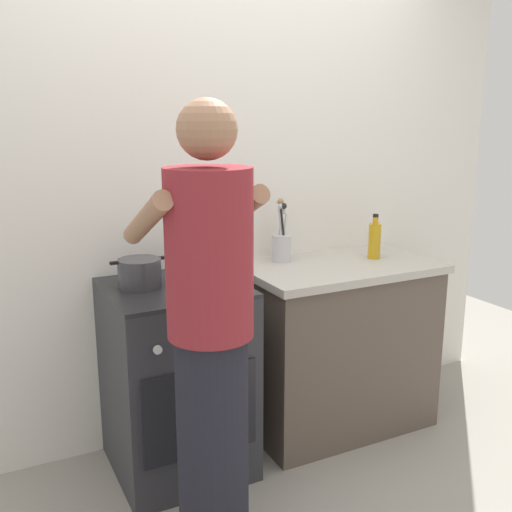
{
  "coord_description": "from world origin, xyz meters",
  "views": [
    {
      "loc": [
        -1.17,
        -2.29,
        1.64
      ],
      "look_at": [
        0.05,
        0.12,
        1.0
      ],
      "focal_mm": 41.37,
      "sensor_mm": 36.0,
      "label": 1
    }
  ],
  "objects_px": {
    "mixing_bowl": "(205,273)",
    "person": "(210,345)",
    "utensil_crock": "(282,242)",
    "stove_range": "(177,378)",
    "oil_bottle": "(375,240)",
    "pot": "(140,273)"
  },
  "relations": [
    {
      "from": "pot",
      "to": "stove_range",
      "type": "bearing_deg",
      "value": -18.27
    },
    {
      "from": "person",
      "to": "mixing_bowl",
      "type": "bearing_deg",
      "value": 69.41
    },
    {
      "from": "pot",
      "to": "utensil_crock",
      "type": "height_order",
      "value": "utensil_crock"
    },
    {
      "from": "stove_range",
      "to": "pot",
      "type": "relative_size",
      "value": 3.49
    },
    {
      "from": "pot",
      "to": "utensil_crock",
      "type": "bearing_deg",
      "value": 9.92
    },
    {
      "from": "oil_bottle",
      "to": "pot",
      "type": "bearing_deg",
      "value": 178.68
    },
    {
      "from": "utensil_crock",
      "to": "person",
      "type": "bearing_deg",
      "value": -132.17
    },
    {
      "from": "stove_range",
      "to": "utensil_crock",
      "type": "height_order",
      "value": "utensil_crock"
    },
    {
      "from": "stove_range",
      "to": "person",
      "type": "xyz_separation_m",
      "value": [
        -0.09,
        -0.64,
        0.41
      ]
    },
    {
      "from": "pot",
      "to": "mixing_bowl",
      "type": "height_order",
      "value": "pot"
    },
    {
      "from": "stove_range",
      "to": "mixing_bowl",
      "type": "relative_size",
      "value": 3.48
    },
    {
      "from": "pot",
      "to": "utensil_crock",
      "type": "relative_size",
      "value": 0.78
    },
    {
      "from": "mixing_bowl",
      "to": "utensil_crock",
      "type": "height_order",
      "value": "utensil_crock"
    },
    {
      "from": "stove_range",
      "to": "utensil_crock",
      "type": "bearing_deg",
      "value": 15.77
    },
    {
      "from": "person",
      "to": "utensil_crock",
      "type": "bearing_deg",
      "value": 47.83
    },
    {
      "from": "oil_bottle",
      "to": "person",
      "type": "bearing_deg",
      "value": -151.76
    },
    {
      "from": "mixing_bowl",
      "to": "person",
      "type": "distance_m",
      "value": 0.65
    },
    {
      "from": "stove_range",
      "to": "oil_bottle",
      "type": "bearing_deg",
      "value": 0.86
    },
    {
      "from": "stove_range",
      "to": "person",
      "type": "bearing_deg",
      "value": -97.82
    },
    {
      "from": "stove_range",
      "to": "utensil_crock",
      "type": "relative_size",
      "value": 2.72
    },
    {
      "from": "pot",
      "to": "oil_bottle",
      "type": "bearing_deg",
      "value": -1.32
    },
    {
      "from": "mixing_bowl",
      "to": "person",
      "type": "height_order",
      "value": "person"
    }
  ]
}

